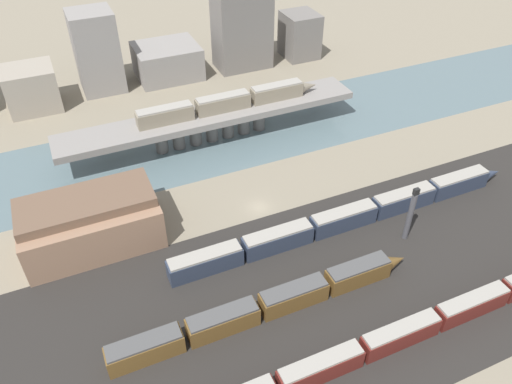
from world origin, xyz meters
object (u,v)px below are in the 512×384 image
Objects in this scene: warehouse_building at (90,221)px; train_on_bridge at (230,102)px; train_yard_mid at (267,305)px; signal_tower at (410,215)px; train_yard_far at (350,217)px; train_yard_near at (478,302)px.

train_on_bridge is at bearing 32.92° from warehouse_building.
train_yard_mid is 4.44× the size of signal_tower.
warehouse_building is (-35.62, -23.06, -4.27)m from train_on_bridge.
train_yard_far is (8.88, -38.13, -6.97)m from train_on_bridge.
warehouse_building is 2.06× the size of signal_tower.
train_on_bridge reaches higher than train_yard_far.
warehouse_building is (-51.90, 40.06, 2.80)m from train_yard_near.
warehouse_building is (-44.50, 15.06, 2.70)m from train_yard_far.
train_yard_far is at bearing 28.52° from train_yard_mid.
train_on_bridge is 65.57m from train_yard_near.
signal_tower is at bearing 9.91° from train_yard_mid.
signal_tower reaches higher than train_on_bridge.
warehouse_building reaches higher than train_yard_mid.
signal_tower is at bearing 90.11° from train_yard_near.
warehouse_building reaches higher than train_yard_far.
warehouse_building is at bearing -147.08° from train_on_bridge.
train_on_bridge is 39.76m from train_yard_far.
train_yard_mid is 25.87m from train_yard_far.
train_yard_far is (22.73, 12.35, 0.07)m from train_yard_mid.
warehouse_building is at bearing 128.46° from train_yard_mid.
train_yard_near is at bearing -73.51° from train_yard_far.
train_yard_mid is at bearing -170.09° from signal_tower.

